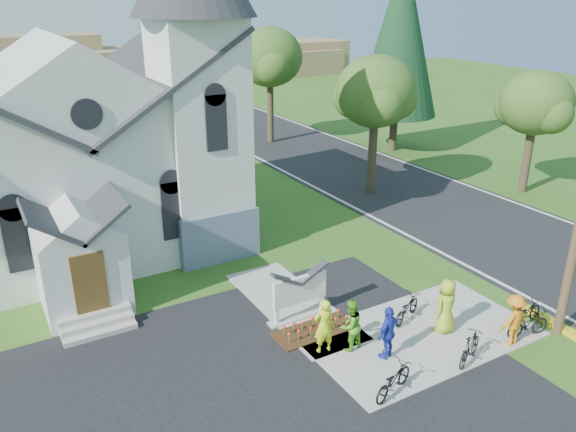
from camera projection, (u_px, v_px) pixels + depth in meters
ground at (393, 359)px, 16.13m from camera, size 120.00×120.00×0.00m
road at (359, 172)px, 32.84m from camera, size 8.00×90.00×0.02m
sidewalk at (420, 335)px, 17.22m from camera, size 7.00×4.00×0.05m
church at (82, 119)px, 21.68m from camera, size 12.35×12.00×13.00m
church_sign at (300, 290)px, 17.77m from camera, size 2.20×0.40×1.70m
flower_bed at (315, 331)px, 17.41m from camera, size 2.60×1.10×0.07m
tree_road_near at (376, 92)px, 27.81m from camera, size 4.00×4.00×7.05m
tree_road_mid at (270, 57)px, 37.48m from camera, size 4.40×4.40×7.80m
tree_road_far at (536, 104)px, 28.07m from camera, size 3.60×3.60×6.30m
conifer at (400, 35)px, 34.85m from camera, size 5.20×5.20×12.40m
distant_hills at (87, 67)px, 62.18m from camera, size 61.00×10.00×5.60m
cyclist_0 at (324, 326)px, 16.10m from camera, size 0.67×0.49×1.69m
bike_0 at (393, 380)px, 14.51m from camera, size 1.68×1.03×0.83m
cyclist_1 at (350, 325)px, 16.23m from camera, size 0.86×0.72×1.59m
bike_1 at (470, 347)px, 15.80m from camera, size 1.54×0.97×0.90m
cyclist_2 at (388, 332)px, 15.85m from camera, size 1.03×0.67×1.63m
bike_2 at (407, 308)px, 17.84m from camera, size 1.65×1.14×0.82m
cyclist_3 at (514, 320)px, 16.48m from camera, size 1.05×0.62×1.61m
bike_3 at (528, 324)px, 16.95m from camera, size 1.52×0.71×0.88m
cyclist_4 at (446, 306)px, 17.06m from camera, size 0.93×0.67×1.77m
bike_4 at (526, 313)px, 17.56m from camera, size 1.61×0.73×0.82m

